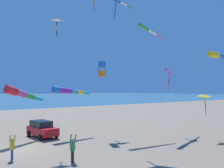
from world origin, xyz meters
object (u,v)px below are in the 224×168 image
Objects in this scene: kite_delta_purple_drifting at (169,71)px; kite_delta_green_low_center at (204,96)px; cooler_box at (33,132)px; kite_windsock_yellow_midlevel at (20,93)px; kite_delta_checkered_midright at (57,21)px; kite_box_small_distant at (102,69)px; kite_windsock_orange_high_right at (67,91)px; person_adult_flyer at (73,147)px; kite_windsock_blue_topmost at (148,30)px; parked_car at (42,129)px; person_child_green_jacket at (12,147)px.

kite_delta_green_low_center is (-4.51, -0.39, -3.05)m from kite_delta_purple_drifting.
kite_windsock_yellow_midlevel reaches higher than cooler_box.
kite_delta_checkered_midright reaches higher than kite_delta_purple_drifting.
kite_delta_green_low_center is (-14.60, -14.06, 4.41)m from cooler_box.
kite_delta_checkered_midright is at bearing -177.90° from cooler_box.
kite_delta_green_low_center is (-8.17, -8.19, -3.19)m from kite_box_small_distant.
kite_windsock_orange_high_right is at bearing -147.86° from cooler_box.
kite_delta_green_low_center is at bearing -136.07° from cooler_box.
cooler_box is 6.13m from kite_windsock_yellow_midlevel.
kite_windsock_orange_high_right is at bearing 54.44° from kite_box_small_distant.
kite_delta_checkered_midright is (-2.22, 2.31, 7.33)m from kite_windsock_orange_high_right.
person_adult_flyer is at bearing 101.97° from kite_delta_purple_drifting.
kite_delta_checkered_midright is at bearing 58.91° from kite_delta_green_low_center.
kite_windsock_yellow_midlevel is at bearing 75.77° from kite_windsock_blue_topmost.
kite_windsock_blue_topmost reaches higher than kite_delta_checkered_midright.
parked_car is 10.46m from person_adult_flyer.
kite_delta_green_low_center is at bearing -125.19° from kite_windsock_yellow_midlevel.
kite_delta_checkered_midright is at bearing 86.98° from kite_windsock_blue_topmost.
parked_car is 0.34× the size of kite_delta_checkered_midright.
kite_delta_purple_drifting is at bearing -90.04° from person_child_green_jacket.
kite_box_small_distant is at bearing -71.59° from person_child_green_jacket.
person_adult_flyer is at bearing 85.43° from kite_delta_green_low_center.
kite_windsock_yellow_midlevel is (10.36, 0.75, 3.90)m from person_adult_flyer.
kite_box_small_distant reaches higher than kite_delta_purple_drifting.
kite_windsock_yellow_midlevel reaches higher than person_adult_flyer.
person_adult_flyer is 12.25m from kite_box_small_distant.
kite_windsock_blue_topmost is at bearing -106.59° from parked_car.
kite_box_small_distant reaches higher than kite_windsock_yellow_midlevel.
kite_delta_checkered_midright is (-3.24, -0.21, 11.62)m from parked_car.
parked_car is 0.32× the size of kite_delta_purple_drifting.
kite_windsock_orange_high_right is (-4.03, -2.53, 5.03)m from cooler_box.
person_child_green_jacket is at bearing 144.16° from parked_car.
person_child_green_jacket is 0.19× the size of kite_box_small_distant.
person_child_green_jacket is at bearing 159.44° from kite_windsock_yellow_midlevel.
kite_delta_purple_drifting reaches higher than person_adult_flyer.
kite_delta_purple_drifting is at bearing -105.91° from kite_delta_checkered_midright.
kite_windsock_yellow_midlevel is at bearing 89.16° from parked_car.
kite_delta_checkered_midright is 13.02m from kite_windsock_blue_topmost.
kite_windsock_yellow_midlevel is 0.91× the size of kite_box_small_distant.
cooler_box is 0.06× the size of kite_box_small_distant.
kite_windsock_yellow_midlevel reaches higher than parked_car.
kite_delta_purple_drifting is (-10.09, -13.67, 7.46)m from cooler_box.
kite_delta_green_low_center is at bearing -175.05° from kite_delta_purple_drifting.
parked_car is 18.57m from kite_delta_green_low_center.
kite_windsock_yellow_midlevel reaches higher than kite_delta_green_low_center.
cooler_box is at bearing -39.14° from kite_windsock_yellow_midlevel.
person_adult_flyer is at bearing 155.66° from kite_windsock_orange_high_right.
kite_windsock_yellow_midlevel is 0.63× the size of kite_delta_purple_drifting.
kite_windsock_yellow_midlevel is (-2.98, 2.42, 4.78)m from cooler_box.
kite_windsock_yellow_midlevel reaches higher than person_child_green_jacket.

